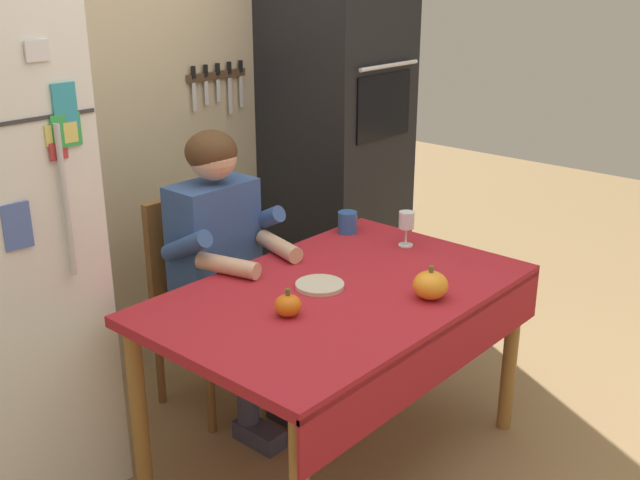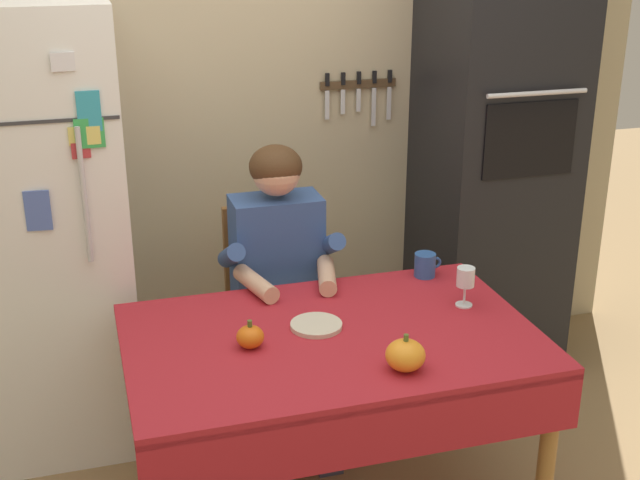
{
  "view_description": "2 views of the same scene",
  "coord_description": "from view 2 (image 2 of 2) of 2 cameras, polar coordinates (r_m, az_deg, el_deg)",
  "views": [
    {
      "loc": [
        -1.95,
        -1.52,
        1.86
      ],
      "look_at": [
        0.09,
        0.27,
        0.86
      ],
      "focal_mm": 42.4,
      "sensor_mm": 36.0,
      "label": 1
    },
    {
      "loc": [
        -0.77,
        -2.37,
        2.08
      ],
      "look_at": [
        0.02,
        0.29,
        1.01
      ],
      "focal_mm": 47.56,
      "sensor_mm": 36.0,
      "label": 2
    }
  ],
  "objects": [
    {
      "name": "back_wall_assembly",
      "position": [
        3.89,
        -3.97,
        9.44
      ],
      "size": [
        3.7,
        0.13,
        2.6
      ],
      "color": "#BCAD89",
      "rests_on": "ground"
    },
    {
      "name": "pumpkin_medium",
      "position": [
        2.69,
        5.77,
        -7.71
      ],
      "size": [
        0.13,
        0.13,
        0.12
      ],
      "color": "orange",
      "rests_on": "dining_table"
    },
    {
      "name": "seated_person",
      "position": [
        3.41,
        -2.63,
        -2.14
      ],
      "size": [
        0.47,
        0.55,
        1.25
      ],
      "color": "#38384C",
      "rests_on": "ground"
    },
    {
      "name": "chair_behind_person",
      "position": [
        3.67,
        -3.29,
        -4.26
      ],
      "size": [
        0.4,
        0.4,
        0.93
      ],
      "color": "brown",
      "rests_on": "ground"
    },
    {
      "name": "wall_oven",
      "position": [
        3.96,
        11.6,
        5.57
      ],
      "size": [
        0.6,
        0.64,
        2.1
      ],
      "color": "black",
      "rests_on": "ground"
    },
    {
      "name": "wine_glass",
      "position": [
        3.11,
        9.77,
        -2.61
      ],
      "size": [
        0.07,
        0.07,
        0.15
      ],
      "color": "white",
      "rests_on": "dining_table"
    },
    {
      "name": "refrigerator",
      "position": [
        3.53,
        -18.39,
        0.46
      ],
      "size": [
        0.68,
        0.71,
        1.8
      ],
      "color": "white",
      "rests_on": "ground"
    },
    {
      "name": "dining_table",
      "position": [
        2.93,
        0.9,
        -8.0
      ],
      "size": [
        1.4,
        0.9,
        0.74
      ],
      "color": "#9E6B33",
      "rests_on": "ground"
    },
    {
      "name": "coffee_mug",
      "position": [
        3.37,
        7.1,
        -1.67
      ],
      "size": [
        0.11,
        0.08,
        0.1
      ],
      "color": "#2D569E",
      "rests_on": "dining_table"
    },
    {
      "name": "pumpkin_large",
      "position": [
        2.82,
        -4.72,
        -6.5
      ],
      "size": [
        0.09,
        0.09,
        0.1
      ],
      "color": "orange",
      "rests_on": "dining_table"
    },
    {
      "name": "serving_tray",
      "position": [
        2.95,
        -0.25,
        -5.76
      ],
      "size": [
        0.18,
        0.18,
        0.02
      ],
      "primitive_type": "cylinder",
      "color": "beige",
      "rests_on": "dining_table"
    }
  ]
}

